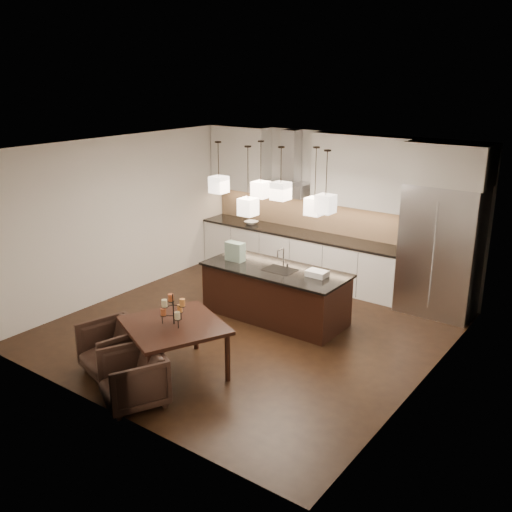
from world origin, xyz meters
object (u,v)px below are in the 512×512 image
Objects in this scene: armchair_left at (113,348)px; armchair_right at (133,378)px; refrigerator at (441,250)px; dining_table at (175,349)px; island_body at (275,294)px.

armchair_right is at bearing -9.57° from armchair_left.
dining_table is (-2.08, -4.01, -0.72)m from refrigerator.
armchair_left is (-2.76, -4.48, -0.73)m from refrigerator.
island_body is 3.09m from armchair_right.
dining_table reaches higher than armchair_right.
dining_table reaches higher than armchair_left.
armchair_right is (0.10, -0.83, -0.02)m from dining_table.
armchair_left is (-0.68, -0.47, -0.01)m from dining_table.
refrigerator is 1.81× the size of dining_table.
island_body is 1.94× the size of dining_table.
refrigerator is 2.77m from island_body.
armchair_left is 1.04× the size of armchair_right.
armchair_left is at bearing -178.10° from armchair_right.
dining_table is 0.83m from armchair_left.
refrigerator is 2.95× the size of armchair_right.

